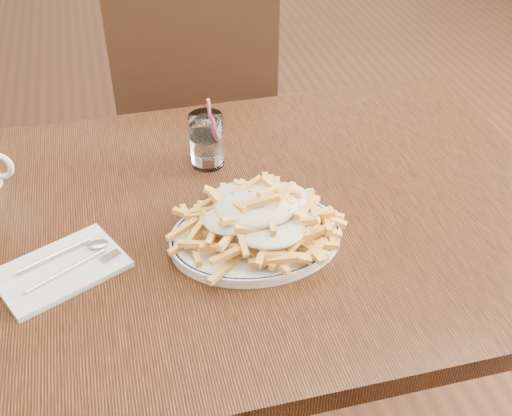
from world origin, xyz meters
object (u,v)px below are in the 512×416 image
object	(u,v)px
fries_plate	(256,236)
water_glass	(207,143)
chair_far	(199,111)
table	(237,246)
loaded_fries	(256,213)

from	to	relation	value
fries_plate	water_glass	world-z (taller)	water_glass
chair_far	fries_plate	bearing A→B (deg)	-92.89
fries_plate	water_glass	xyz separation A→B (m)	(-0.03, 0.25, 0.04)
chair_far	water_glass	xyz separation A→B (m)	(-0.08, -0.60, 0.27)
chair_far	table	bearing A→B (deg)	-94.28
table	water_glass	size ratio (longest dim) A/B	8.37
table	loaded_fries	xyz separation A→B (m)	(0.01, -0.08, 0.14)
table	water_glass	distance (m)	0.21
chair_far	fries_plate	distance (m)	0.88
chair_far	fries_plate	size ratio (longest dim) A/B	3.03
fries_plate	water_glass	distance (m)	0.25
chair_far	loaded_fries	world-z (taller)	chair_far
table	chair_far	size ratio (longest dim) A/B	1.28
chair_far	loaded_fries	distance (m)	0.90
fries_plate	water_glass	bearing A→B (deg)	97.85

